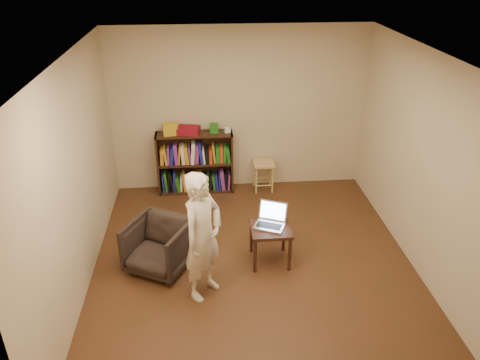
{
  "coord_description": "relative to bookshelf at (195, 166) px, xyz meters",
  "views": [
    {
      "loc": [
        -0.58,
        -4.74,
        3.64
      ],
      "look_at": [
        -0.15,
        0.35,
        1.04
      ],
      "focal_mm": 35.0,
      "sensor_mm": 36.0,
      "label": 1
    }
  ],
  "objects": [
    {
      "name": "floor",
      "position": [
        0.72,
        -2.09,
        -0.44
      ],
      "size": [
        4.5,
        4.5,
        0.0
      ],
      "primitive_type": "plane",
      "color": "#432B15",
      "rests_on": "ground"
    },
    {
      "name": "ceiling",
      "position": [
        0.72,
        -2.09,
        2.16
      ],
      "size": [
        4.5,
        4.5,
        0.0
      ],
      "primitive_type": "plane",
      "color": "white",
      "rests_on": "wall_back"
    },
    {
      "name": "wall_back",
      "position": [
        0.72,
        0.16,
        0.86
      ],
      "size": [
        4.0,
        0.0,
        4.0
      ],
      "primitive_type": "plane",
      "rotation": [
        1.57,
        0.0,
        0.0
      ],
      "color": "beige",
      "rests_on": "floor"
    },
    {
      "name": "wall_left",
      "position": [
        -1.28,
        -2.09,
        0.86
      ],
      "size": [
        0.0,
        4.5,
        4.5
      ],
      "primitive_type": "plane",
      "rotation": [
        1.57,
        0.0,
        1.57
      ],
      "color": "beige",
      "rests_on": "floor"
    },
    {
      "name": "wall_right",
      "position": [
        2.72,
        -2.09,
        0.86
      ],
      "size": [
        0.0,
        4.5,
        4.5
      ],
      "primitive_type": "plane",
      "rotation": [
        1.57,
        0.0,
        -1.57
      ],
      "color": "beige",
      "rests_on": "floor"
    },
    {
      "name": "bookshelf",
      "position": [
        0.0,
        0.0,
        0.0
      ],
      "size": [
        1.2,
        0.3,
        1.0
      ],
      "color": "black",
      "rests_on": "floor"
    },
    {
      "name": "box_yellow",
      "position": [
        -0.36,
        -0.04,
        0.65
      ],
      "size": [
        0.24,
        0.19,
        0.18
      ],
      "primitive_type": "cube",
      "rotation": [
        0.0,
        0.0,
        0.13
      ],
      "color": "gold",
      "rests_on": "bookshelf"
    },
    {
      "name": "red_cloth",
      "position": [
        -0.08,
        -0.02,
        0.62
      ],
      "size": [
        0.37,
        0.3,
        0.11
      ],
      "primitive_type": "cube",
      "rotation": [
        0.0,
        0.0,
        -0.2
      ],
      "color": "maroon",
      "rests_on": "bookshelf"
    },
    {
      "name": "box_green",
      "position": [
        0.31,
        0.01,
        0.63
      ],
      "size": [
        0.13,
        0.13,
        0.13
      ],
      "primitive_type": "cube",
      "rotation": [
        0.0,
        0.0,
        -0.01
      ],
      "color": "#23681B",
      "rests_on": "bookshelf"
    },
    {
      "name": "box_white",
      "position": [
        0.52,
        -0.01,
        0.6
      ],
      "size": [
        0.11,
        0.11,
        0.07
      ],
      "primitive_type": "cube",
      "rotation": [
        0.0,
        0.0,
        0.25
      ],
      "color": "white",
      "rests_on": "bookshelf"
    },
    {
      "name": "stool",
      "position": [
        1.1,
        -0.06,
        -0.05
      ],
      "size": [
        0.33,
        0.33,
        0.48
      ],
      "color": "tan",
      "rests_on": "floor"
    },
    {
      "name": "armchair",
      "position": [
        -0.45,
        -2.03,
        -0.11
      ],
      "size": [
        0.94,
        0.95,
        0.65
      ],
      "primitive_type": "imported",
      "rotation": [
        0.0,
        0.0,
        -0.47
      ],
      "color": "#2E231F",
      "rests_on": "floor"
    },
    {
      "name": "side_table",
      "position": [
        0.93,
        -2.01,
        -0.02
      ],
      "size": [
        0.49,
        0.49,
        0.5
      ],
      "color": "black",
      "rests_on": "floor"
    },
    {
      "name": "laptop",
      "position": [
        0.94,
        -1.94,
        0.12
      ],
      "size": [
        0.46,
        0.45,
        0.26
      ],
      "rotation": [
        0.0,
        0.0,
        -0.41
      ],
      "color": "#B5B6BA",
      "rests_on": "side_table"
    },
    {
      "name": "person",
      "position": [
        0.1,
        -2.54,
        0.33
      ],
      "size": [
        0.64,
        0.67,
        1.54
      ],
      "primitive_type": "imported",
      "rotation": [
        0.0,
        0.0,
        0.89
      ],
      "color": "beige",
      "rests_on": "floor"
    }
  ]
}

